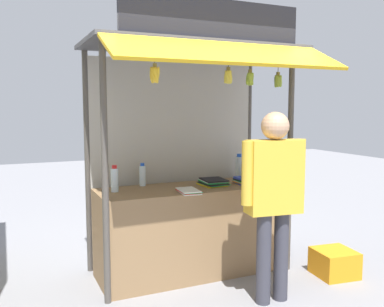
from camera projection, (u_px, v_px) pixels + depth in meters
name	position (u px, v px, depth m)	size (l,w,h in m)	color
ground_plane	(192.00, 272.00, 4.49)	(20.00, 20.00, 0.00)	gray
stall_counter	(192.00, 230.00, 4.44)	(1.95, 0.68, 0.92)	olive
stall_structure	(187.00, 117.00, 4.42)	(2.15, 1.55, 2.70)	#4C4742
water_bottle_far_right	(248.00, 171.00, 4.73)	(0.07, 0.07, 0.23)	silver
water_bottle_far_left	(115.00, 179.00, 4.12)	(0.07, 0.07, 0.26)	silver
water_bottle_front_left	(239.00, 167.00, 4.91)	(0.08, 0.08, 0.29)	silver
water_bottle_back_left	(143.00, 175.00, 4.44)	(0.07, 0.07, 0.24)	silver
water_bottle_left	(253.00, 167.00, 4.88)	(0.09, 0.09, 0.31)	silver
magazine_stack_center	(189.00, 191.00, 4.11)	(0.22, 0.31, 0.03)	white
magazine_stack_mid_left	(247.00, 181.00, 4.53)	(0.21, 0.31, 0.07)	blue
magazine_stack_rear_center	(213.00, 182.00, 4.47)	(0.28, 0.32, 0.07)	yellow
banana_bunch_leftmost	(278.00, 81.00, 4.17)	(0.09, 0.09, 0.29)	#332D23
banana_bunch_inner_left	(250.00, 79.00, 4.04)	(0.09, 0.09, 0.27)	#332D23
banana_bunch_inner_right	(155.00, 75.00, 3.65)	(0.10, 0.10, 0.27)	#332D23
banana_bunch_rightmost	(228.00, 77.00, 3.94)	(0.10, 0.10, 0.26)	#332D23
vendor_person	(274.00, 189.00, 3.71)	(0.65, 0.27, 1.70)	#383842
plastic_crate	(334.00, 263.00, 4.38)	(0.39, 0.39, 0.27)	orange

